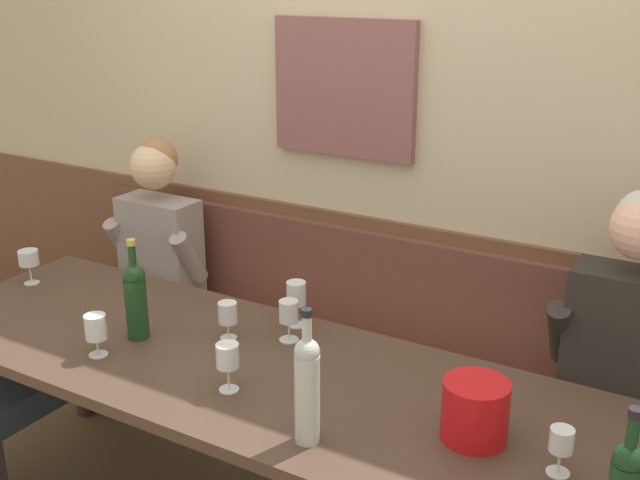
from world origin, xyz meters
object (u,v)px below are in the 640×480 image
Objects in this scene: wall_bench at (352,395)px; person_left_seat at (597,440)px; dining_table at (251,385)px; wine_bottle_clear_water at (307,386)px; wine_glass_by_bottle at (228,358)px; person_center_left_seat at (103,306)px; wine_bottle_green_tall at (136,298)px; wine_glass_mid_right at (289,314)px; wine_glass_center_rear at (96,329)px; wine_glass_center_front at (561,443)px; ice_bucket at (475,410)px; wine_glass_mid_left at (228,315)px; wine_glass_near_bucket at (296,296)px; wine_glass_left_end at (29,259)px.

person_left_seat is (1.03, -0.37, 0.35)m from wall_bench.
wine_bottle_clear_water is (0.38, -0.27, 0.24)m from dining_table.
wine_glass_by_bottle is at bearing 162.96° from wine_bottle_clear_water.
person_center_left_seat is 3.57× the size of wine_bottle_green_tall.
wine_glass_center_rear is at bearing -139.42° from wine_glass_mid_right.
wine_bottle_green_tall reaches higher than dining_table.
ice_bucket is at bearing 170.13° from wine_glass_center_front.
wine_bottle_green_tall is 0.32m from wine_glass_mid_left.
wine_glass_by_bottle is 0.49m from wine_glass_near_bucket.
wall_bench reaches higher than wine_glass_mid_left.
wine_glass_near_bucket is (0.42, 0.36, -0.03)m from wine_bottle_green_tall.
wine_glass_by_bottle is 0.51m from wine_glass_center_rear.
wine_glass_near_bucket reaches higher than wine_glass_mid_left.
wall_bench is at bearing 111.45° from wine_bottle_clear_water.
dining_table is 1.96× the size of person_left_seat.
wine_glass_near_bucket is at bearing 124.67° from wine_bottle_clear_water.
wine_glass_mid_right is (-0.75, 0.24, 0.01)m from ice_bucket.
wine_glass_center_rear is at bearing -44.81° from person_center_left_seat.
wine_glass_near_bucket is at bearing -94.37° from wall_bench.
wine_glass_by_bottle is (-0.96, -0.09, 0.02)m from wine_glass_center_front.
wall_bench is 1.11m from person_center_left_seat.
wine_glass_by_bottle is at bearing -169.37° from ice_bucket.
wine_glass_by_bottle is 1.09× the size of wine_glass_left_end.
person_left_seat is at bearing 53.07° from ice_bucket.
person_left_seat is 3.67× the size of wine_bottle_green_tall.
wall_bench is at bearing 92.41° from wine_glass_by_bottle.
person_center_left_seat is at bearing 135.19° from wine_glass_center_rear.
person_left_seat is 7.22× the size of ice_bucket.
wine_glass_center_front is at bearing -4.65° from wine_glass_left_end.
wine_glass_center_front is at bearing -1.37° from wine_bottle_green_tall.
ice_bucket reaches higher than wine_glass_near_bucket.
person_center_left_seat is at bearing 169.04° from ice_bucket.
dining_table is at bearing 4.22° from wine_bottle_green_tall.
person_center_left_seat is at bearing 49.38° from wine_glass_left_end.
wine_glass_left_end is at bearing -169.28° from wine_glass_near_bucket.
person_left_seat is 0.49m from ice_bucket.
wine_glass_mid_right is 1.09× the size of wine_glass_mid_left.
wine_glass_center_rear reaches higher than wine_glass_mid_left.
wine_glass_near_bucket is at bearing 10.72° from wine_glass_left_end.
dining_table is 14.15× the size of ice_bucket.
person_left_seat is at bearing 26.29° from wine_glass_by_bottle.
wine_glass_near_bucket is 1.25× the size of wine_glass_mid_left.
person_center_left_seat reaches higher than wine_glass_by_bottle.
person_center_left_seat is 2.04m from wine_glass_center_front.
wine_bottle_clear_water reaches higher than wine_glass_by_bottle.
wine_glass_near_bucket is 0.25m from wine_glass_mid_left.
dining_table is 19.23× the size of wine_glass_mid_left.
wine_glass_mid_left is (-1.17, 0.18, 0.00)m from wine_glass_center_front.
ice_bucket is at bearing 32.35° from wine_bottle_clear_water.
wine_bottle_green_tall is at bearing -151.23° from wine_glass_mid_left.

